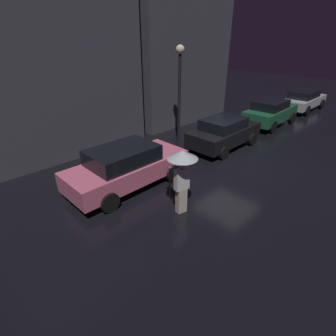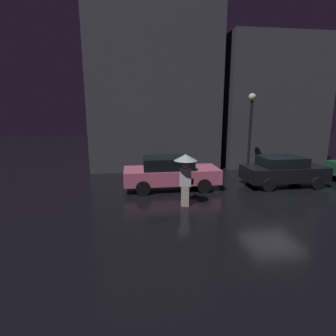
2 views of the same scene
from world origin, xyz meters
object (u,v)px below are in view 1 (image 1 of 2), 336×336
Objects in this scene: parked_car_pink at (127,166)px; parked_car_black at (224,132)px; street_lamp_near at (180,78)px; parked_car_green at (270,112)px; pedestrian_with_umbrella at (182,168)px; parked_car_silver at (304,100)px; parking_meter at (170,179)px.

parked_car_pink is 5.67m from parked_car_black.
parked_car_black is 3.39m from street_lamp_near.
parked_car_green is 10.78m from pedestrian_with_umbrella.
parked_car_pink is 5.73m from street_lamp_near.
street_lamp_near is (-11.22, 2.05, 2.39)m from parked_car_silver.
pedestrian_with_umbrella is at bearing -135.41° from street_lamp_near.
street_lamp_near is (4.81, 2.04, 2.36)m from parked_car_pink.
parked_car_black is at bearing 15.89° from parking_meter.
parked_car_black is 0.87× the size of street_lamp_near.
parked_car_black reaches higher than parked_car_silver.
parking_meter is at bearing -165.06° from parked_car_black.
parked_car_green is 0.91× the size of parked_car_silver.
parked_car_black is at bearing 35.47° from pedestrian_with_umbrella.
parked_car_pink reaches higher than parked_car_silver.
pedestrian_with_umbrella is 0.45× the size of street_lamp_near.
parked_car_green is 3.58× the size of parking_meter.
parked_car_silver is 3.94× the size of parking_meter.
parked_car_green reaches higher than parking_meter.
pedestrian_with_umbrella is 6.61m from street_lamp_near.
parked_car_green is 5.30m from parked_car_silver.
parked_car_green is at bearing 0.83° from parked_car_black.
parked_car_black is 0.87× the size of parked_car_silver.
parking_meter is at bearing -173.13° from parked_car_green.
parked_car_pink is 0.98× the size of street_lamp_near.
parked_car_pink reaches higher than parked_car_black.
parked_car_silver is at bearing -10.35° from street_lamp_near.
parked_car_green is 6.70m from street_lamp_near.
pedestrian_with_umbrella is 1.16m from parking_meter.
parked_car_pink is 2.17× the size of pedestrian_with_umbrella.
parked_car_pink is 3.83× the size of parking_meter.
parking_meter is 6.16m from street_lamp_near.
parked_car_green is 2.03× the size of pedestrian_with_umbrella.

